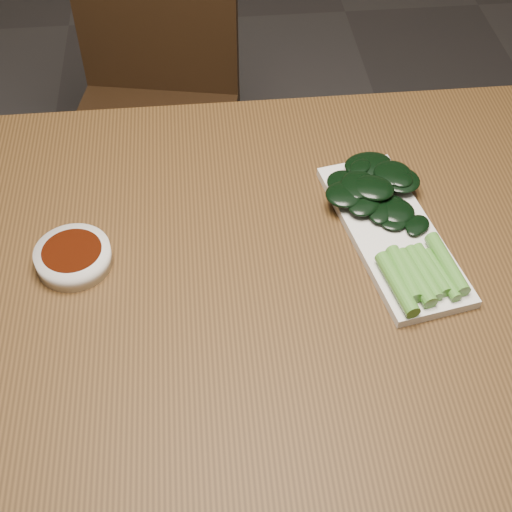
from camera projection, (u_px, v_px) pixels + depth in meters
name	position (u px, v px, depth m)	size (l,w,h in m)	color
ground	(258.00, 501.00, 1.53)	(6.00, 6.00, 0.00)	#312F2E
table	(258.00, 308.00, 1.03)	(1.40, 0.80, 0.75)	#452C13
chair_far	(154.00, 99.00, 1.68)	(0.45, 0.45, 0.89)	black
sauce_bowl	(73.00, 257.00, 0.98)	(0.10, 0.10, 0.03)	silver
serving_plate	(392.00, 233.00, 1.02)	(0.17, 0.32, 0.01)	silver
gai_lan	(388.00, 215.00, 1.02)	(0.17, 0.32, 0.03)	#4B892F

